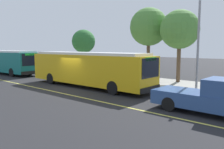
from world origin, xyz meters
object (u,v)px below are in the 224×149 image
(pickup_truck, at_px, (211,98))
(pedestrian_commuter, at_px, (111,71))
(transit_bus_second, at_px, (7,61))
(route_sign_post, at_px, (108,63))
(waiting_bench, at_px, (105,73))
(transit_bus_main, at_px, (88,68))

(pickup_truck, distance_m, pedestrian_commuter, 11.93)
(pickup_truck, height_order, pedestrian_commuter, pickup_truck)
(transit_bus_second, bearing_deg, route_sign_post, 9.63)
(transit_bus_second, distance_m, route_sign_post, 15.36)
(transit_bus_second, relative_size, waiting_bench, 6.91)
(transit_bus_second, xyz_separation_m, route_sign_post, (15.14, 2.57, 0.34))
(pickup_truck, relative_size, waiting_bench, 3.38)
(transit_bus_second, bearing_deg, pickup_truck, -2.85)
(transit_bus_second, distance_m, waiting_bench, 13.52)
(pickup_truck, bearing_deg, transit_bus_main, 172.23)
(transit_bus_main, relative_size, pickup_truck, 2.31)
(pickup_truck, bearing_deg, route_sign_post, 159.99)
(transit_bus_main, distance_m, transit_bus_second, 15.00)
(transit_bus_second, xyz_separation_m, pickup_truck, (25.71, -1.28, -0.76))
(waiting_bench, distance_m, route_sign_post, 3.77)
(transit_bus_second, bearing_deg, waiting_bench, 21.57)
(transit_bus_main, height_order, waiting_bench, transit_bus_main)
(transit_bus_main, distance_m, route_sign_post, 2.42)
(transit_bus_second, xyz_separation_m, waiting_bench, (12.54, 4.96, -0.98))
(pedestrian_commuter, bearing_deg, transit_bus_second, -166.93)
(pickup_truck, bearing_deg, pedestrian_commuter, 156.77)
(waiting_bench, bearing_deg, pedestrian_commuter, -34.61)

